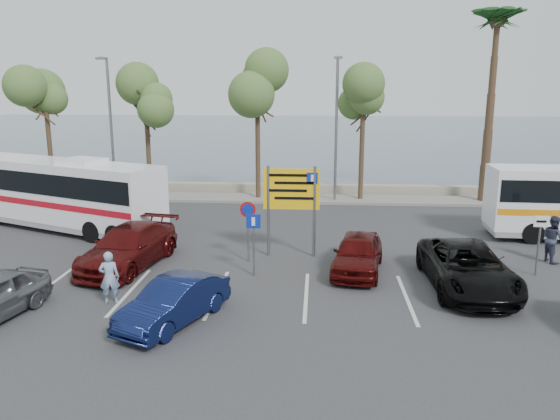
# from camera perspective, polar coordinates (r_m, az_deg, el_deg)

# --- Properties ---
(ground) EXTENTS (120.00, 120.00, 0.00)m
(ground) POSITION_cam_1_polar(r_m,az_deg,el_deg) (18.82, -2.40, -7.70)
(ground) COLOR #353538
(ground) RESTS_ON ground
(kerb_strip) EXTENTS (44.00, 2.40, 0.15)m
(kerb_strip) POSITION_cam_1_polar(r_m,az_deg,el_deg) (32.24, 0.37, 1.20)
(kerb_strip) COLOR gray
(kerb_strip) RESTS_ON ground
(seawall) EXTENTS (48.00, 0.80, 0.60)m
(seawall) POSITION_cam_1_polar(r_m,az_deg,el_deg) (34.15, 0.58, 2.25)
(seawall) COLOR gray
(seawall) RESTS_ON ground
(sea) EXTENTS (140.00, 140.00, 0.00)m
(sea) POSITION_cam_1_polar(r_m,az_deg,el_deg) (77.81, 2.57, 8.03)
(sea) COLOR #3A505D
(sea) RESTS_ON ground
(tree_far_left) EXTENTS (3.20, 3.20, 7.60)m
(tree_far_left) POSITION_cam_1_polar(r_m,az_deg,el_deg) (35.34, -23.40, 11.41)
(tree_far_left) COLOR #382619
(tree_far_left) RESTS_ON kerb_strip
(tree_left) EXTENTS (3.20, 3.20, 7.20)m
(tree_left) POSITION_cam_1_polar(r_m,az_deg,el_deg) (33.06, -13.88, 11.48)
(tree_left) COLOR #382619
(tree_left) RESTS_ON kerb_strip
(tree_mid) EXTENTS (3.20, 3.20, 8.00)m
(tree_mid) POSITION_cam_1_polar(r_m,az_deg,el_deg) (31.70, -2.39, 12.96)
(tree_mid) COLOR #382619
(tree_mid) RESTS_ON kerb_strip
(tree_right) EXTENTS (3.20, 3.20, 7.40)m
(tree_right) POSITION_cam_1_polar(r_m,az_deg,el_deg) (31.60, 8.73, 11.95)
(tree_right) COLOR #382619
(tree_right) RESTS_ON kerb_strip
(palm_tree) EXTENTS (4.80, 4.80, 11.20)m
(palm_tree) POSITION_cam_1_polar(r_m,az_deg,el_deg) (33.06, 21.76, 17.68)
(palm_tree) COLOR #382619
(palm_tree) RESTS_ON kerb_strip
(street_lamp_left) EXTENTS (0.45, 1.15, 8.01)m
(street_lamp_left) POSITION_cam_1_polar(r_m,az_deg,el_deg) (33.33, -17.32, 8.86)
(street_lamp_left) COLOR slate
(street_lamp_left) RESTS_ON kerb_strip
(street_lamp_right) EXTENTS (0.45, 1.15, 8.01)m
(street_lamp_right) POSITION_cam_1_polar(r_m,az_deg,el_deg) (31.10, 5.92, 9.12)
(street_lamp_right) COLOR slate
(street_lamp_right) RESTS_ON kerb_strip
(direction_sign) EXTENTS (2.20, 0.12, 3.60)m
(direction_sign) POSITION_cam_1_polar(r_m,az_deg,el_deg) (21.14, 1.21, 1.48)
(direction_sign) COLOR slate
(direction_sign) RESTS_ON ground
(sign_no_stop) EXTENTS (0.60, 0.08, 2.35)m
(sign_no_stop) POSITION_cam_1_polar(r_m,az_deg,el_deg) (20.68, -3.36, -1.23)
(sign_no_stop) COLOR slate
(sign_no_stop) RESTS_ON ground
(sign_parking) EXTENTS (0.50, 0.07, 2.25)m
(sign_parking) POSITION_cam_1_polar(r_m,az_deg,el_deg) (19.13, -2.78, -2.72)
(sign_parking) COLOR slate
(sign_parking) RESTS_ON ground
(sign_taxi) EXTENTS (0.50, 0.07, 2.20)m
(sign_taxi) POSITION_cam_1_polar(r_m,az_deg,el_deg) (21.17, 25.48, -2.59)
(sign_taxi) COLOR slate
(sign_taxi) RESTS_ON ground
(lane_markings) EXTENTS (12.02, 4.20, 0.01)m
(lane_markings) POSITION_cam_1_polar(r_m,az_deg,el_deg) (18.06, -6.40, -8.67)
(lane_markings) COLOR silver
(lane_markings) RESTS_ON ground
(coach_bus_left) EXTENTS (11.02, 6.51, 3.43)m
(coach_bus_left) POSITION_cam_1_polar(r_m,az_deg,el_deg) (27.49, -22.05, 1.41)
(coach_bus_left) COLOR white
(coach_bus_left) RESTS_ON ground
(car_blue) EXTENTS (2.79, 4.06, 1.27)m
(car_blue) POSITION_cam_1_polar(r_m,az_deg,el_deg) (15.95, -11.03, -9.39)
(car_blue) COLOR #0E1845
(car_blue) RESTS_ON ground
(car_maroon) EXTENTS (3.00, 5.47, 1.50)m
(car_maroon) POSITION_cam_1_polar(r_m,az_deg,el_deg) (21.08, -15.55, -3.74)
(car_maroon) COLOR #530E0D
(car_maroon) RESTS_ON ground
(car_red) EXTENTS (2.29, 4.31, 1.39)m
(car_red) POSITION_cam_1_polar(r_m,az_deg,el_deg) (19.96, 8.13, -4.49)
(car_red) COLOR #4D0B0B
(car_red) RESTS_ON ground
(suv_black) EXTENTS (2.59, 5.42, 1.49)m
(suv_black) POSITION_cam_1_polar(r_m,az_deg,el_deg) (19.16, 18.99, -5.68)
(suv_black) COLOR black
(suv_black) RESTS_ON ground
(pedestrian_near) EXTENTS (0.69, 0.54, 1.67)m
(pedestrian_near) POSITION_cam_1_polar(r_m,az_deg,el_deg) (17.73, -17.40, -6.75)
(pedestrian_near) COLOR #8BA6CB
(pedestrian_near) RESTS_ON ground
(pedestrian_far) EXTENTS (0.85, 1.00, 1.81)m
(pedestrian_far) POSITION_cam_1_polar(r_m,az_deg,el_deg) (23.25, 26.64, -2.72)
(pedestrian_far) COLOR #31344A
(pedestrian_far) RESTS_ON ground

